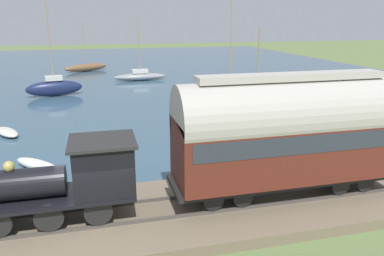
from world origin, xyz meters
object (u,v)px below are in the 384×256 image
Objects in this scene: sailboat_white at (256,115)px; rowboat_far_out at (7,132)px; sailboat_navy at (54,87)px; rowboat_off_pier at (193,138)px; rowboat_near_shore at (37,165)px; passenger_coach at (288,131)px; steam_locomotive at (66,177)px; sailboat_teal at (229,89)px; sailboat_gray at (140,76)px; sailboat_brown at (86,67)px.

sailboat_white is 2.35× the size of rowboat_far_out.
sailboat_navy reaches higher than rowboat_off_pier.
passenger_coach is at bearing -77.70° from rowboat_near_shore.
passenger_coach reaches higher than steam_locomotive.
sailboat_white is 2.65× the size of rowboat_off_pier.
sailboat_navy is 16.66m from sailboat_teal.
sailboat_teal is at bearing -149.05° from sailboat_gray.
rowboat_far_out is (-19.79, 10.70, -0.32)m from sailboat_gray.
rowboat_off_pier is 8.82m from rowboat_near_shore.
rowboat_off_pier is at bearing -30.16° from rowboat_near_shore.
sailboat_navy is (25.07, 2.80, -1.21)m from steam_locomotive.
rowboat_far_out is at bearing 113.30° from rowboat_off_pier.
sailboat_teal is at bearing 14.97° from rowboat_off_pier.
sailboat_teal reaches higher than sailboat_gray.
sailboat_navy reaches higher than sailboat_brown.
sailboat_teal reaches higher than rowboat_off_pier.
rowboat_near_shore is (-36.21, 1.66, -0.31)m from sailboat_brown.
sailboat_gray is 2.89× the size of rowboat_off_pier.
rowboat_near_shore is at bearing 58.29° from passenger_coach.
rowboat_far_out is at bearing 45.03° from passenger_coach.
passenger_coach is at bearing -126.84° from rowboat_off_pier.
rowboat_far_out is (12.62, 4.55, -1.83)m from steam_locomotive.
rowboat_near_shore is (-26.25, 8.05, -0.28)m from sailboat_gray.
rowboat_far_out is 1.13× the size of rowboat_off_pier.
passenger_coach is 1.37× the size of sailboat_white.
sailboat_white is 16.30m from rowboat_far_out.
rowboat_far_out is (-8.60, 17.96, -0.43)m from sailboat_teal.
steam_locomotive is 10.98m from rowboat_off_pier.
sailboat_gray reaches higher than rowboat_off_pier.
sailboat_navy is at bearing 127.34° from sailboat_gray.
sailboat_white is 2.50× the size of rowboat_near_shore.
sailboat_teal is 14.38m from rowboat_off_pier.
sailboat_brown is 2.51× the size of rowboat_near_shore.
sailboat_gray is at bearing 44.34° from rowboat_off_pier.
rowboat_off_pier is at bearing -50.15° from rowboat_far_out.
sailboat_gray is 22.50m from rowboat_far_out.
passenger_coach is 43.26m from sailboat_brown.
steam_locomotive is 6.69m from rowboat_near_shore.
sailboat_teal is at bearing -6.85° from sailboat_white.
sailboat_white is 1.00× the size of sailboat_brown.
sailboat_navy is 17.50m from sailboat_brown.
sailboat_navy is 18.93m from rowboat_near_shore.
sailboat_brown reaches higher than steam_locomotive.
sailboat_navy is 11.59m from sailboat_gray.
rowboat_far_out is 11.86m from rowboat_off_pier.
sailboat_brown is (42.37, 0.23, -1.48)m from steam_locomotive.
passenger_coach is 3.43× the size of rowboat_near_shore.
steam_locomotive is 0.95× the size of sailboat_brown.
steam_locomotive reaches higher than rowboat_near_shore.
sailboat_brown is at bearing 41.38° from rowboat_near_shore.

